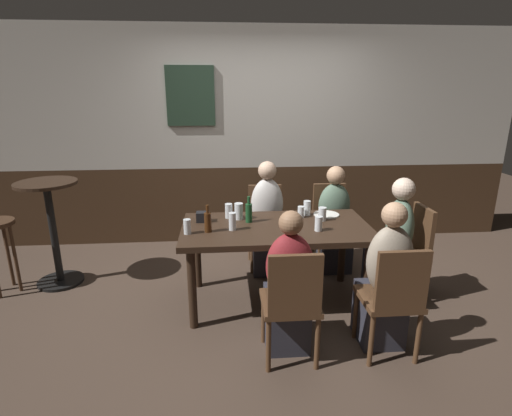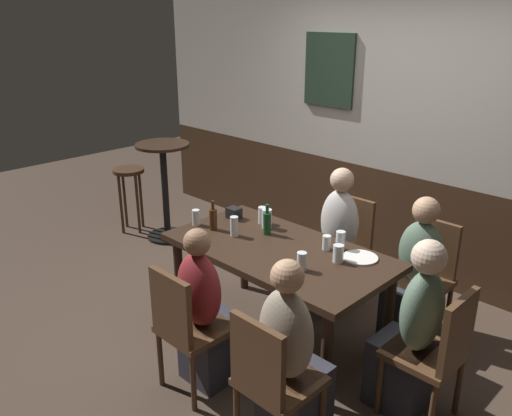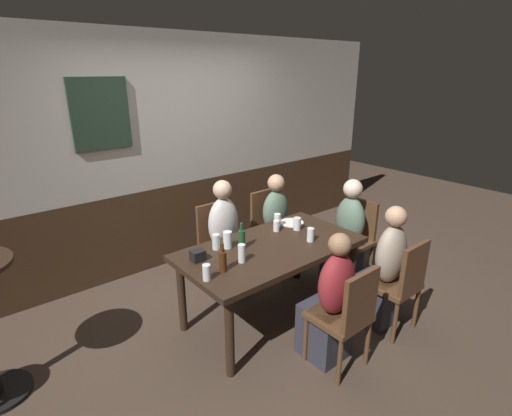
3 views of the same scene
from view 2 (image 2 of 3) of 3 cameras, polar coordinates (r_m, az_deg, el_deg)
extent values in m
plane|color=#423328|center=(4.13, 2.29, -13.69)|extent=(12.00, 12.00, 0.00)
cube|color=#3D2819|center=(5.12, 14.91, -1.36)|extent=(6.40, 0.10, 0.95)
cube|color=#B7B2A8|center=(4.81, 16.34, 13.17)|extent=(6.40, 0.10, 1.65)
cube|color=#233828|center=(5.19, 7.94, 14.62)|extent=(0.56, 0.03, 0.68)
cube|color=black|center=(3.78, 2.44, -4.69)|extent=(1.65, 0.87, 0.05)
cylinder|color=black|center=(4.21, -8.34, -7.74)|extent=(0.07, 0.07, 0.69)
cylinder|color=black|center=(3.34, 7.62, -16.04)|extent=(0.07, 0.07, 0.69)
cylinder|color=black|center=(4.62, -1.30, -4.82)|extent=(0.07, 0.07, 0.69)
cylinder|color=black|center=(3.84, 14.22, -11.16)|extent=(0.07, 0.07, 0.69)
cube|color=#513521|center=(4.13, 17.37, -7.79)|extent=(0.40, 0.40, 0.04)
cube|color=#513521|center=(4.18, 18.87, -4.04)|extent=(0.36, 0.04, 0.43)
cylinder|color=#513521|center=(4.05, 18.03, -12.20)|extent=(0.04, 0.04, 0.41)
cylinder|color=#513521|center=(4.17, 13.84, -10.65)|extent=(0.04, 0.04, 0.41)
cylinder|color=#513521|center=(4.32, 20.14, -10.27)|extent=(0.04, 0.04, 0.41)
cylinder|color=#513521|center=(4.44, 16.16, -8.90)|extent=(0.04, 0.04, 0.41)
cube|color=#513521|center=(4.45, 9.15, -4.92)|extent=(0.40, 0.40, 0.04)
cube|color=#513521|center=(4.50, 10.66, -1.49)|extent=(0.36, 0.04, 0.43)
cylinder|color=#513521|center=(4.35, 9.49, -8.96)|extent=(0.04, 0.04, 0.41)
cylinder|color=#513521|center=(4.52, 5.96, -7.54)|extent=(0.04, 0.04, 0.41)
cylinder|color=#513521|center=(4.60, 11.97, -7.39)|extent=(0.04, 0.04, 0.41)
cylinder|color=#513521|center=(4.77, 8.54, -6.12)|extent=(0.04, 0.04, 0.41)
cube|color=#513521|center=(3.02, 2.63, -18.27)|extent=(0.40, 0.40, 0.04)
cube|color=#513521|center=(2.78, 0.12, -16.16)|extent=(0.36, 0.04, 0.43)
cylinder|color=#513521|center=(3.35, 2.35, -18.70)|extent=(0.04, 0.04, 0.41)
cylinder|color=#513521|center=(3.19, 7.20, -21.28)|extent=(0.04, 0.04, 0.41)
cylinder|color=#513521|center=(3.17, -2.11, -21.47)|extent=(0.04, 0.04, 0.41)
cube|color=#513521|center=(3.45, -6.56, -12.88)|extent=(0.40, 0.40, 0.04)
cube|color=#513521|center=(3.24, -9.23, -10.58)|extent=(0.36, 0.04, 0.43)
cylinder|color=#513521|center=(3.78, -6.05, -13.73)|extent=(0.04, 0.04, 0.41)
cylinder|color=#513521|center=(3.56, -2.41, -15.96)|extent=(0.04, 0.04, 0.41)
cylinder|color=#513521|center=(3.61, -10.35, -15.76)|extent=(0.04, 0.04, 0.41)
cylinder|color=#513521|center=(3.39, -6.82, -18.30)|extent=(0.04, 0.04, 0.41)
cube|color=#513521|center=(3.37, 17.71, -14.83)|extent=(0.40, 0.40, 0.04)
cube|color=#513521|center=(3.18, 21.10, -12.44)|extent=(0.04, 0.36, 0.43)
cylinder|color=#513521|center=(3.43, 13.28, -18.20)|extent=(0.04, 0.04, 0.41)
cylinder|color=#513521|center=(3.68, 16.19, -15.58)|extent=(0.04, 0.04, 0.41)
cylinder|color=#513521|center=(3.32, 18.57, -20.37)|extent=(0.04, 0.04, 0.41)
cylinder|color=#513521|center=(3.57, 21.15, -17.45)|extent=(0.04, 0.04, 0.41)
cube|color=#2D2D38|center=(4.13, 16.21, -10.95)|extent=(0.32, 0.34, 0.45)
ellipsoid|color=#56705B|center=(3.98, 17.50, -4.67)|extent=(0.34, 0.22, 0.48)
sphere|color=tan|center=(3.86, 18.01, -0.24)|extent=(0.19, 0.19, 0.19)
cube|color=#2D2D38|center=(4.45, 8.01, -7.83)|extent=(0.32, 0.34, 0.45)
ellipsoid|color=silver|center=(4.31, 9.06, -1.54)|extent=(0.34, 0.22, 0.55)
sphere|color=#DBB293|center=(4.19, 9.33, 3.04)|extent=(0.19, 0.19, 0.19)
cube|color=#2D2D38|center=(3.23, 4.22, -20.05)|extent=(0.32, 0.34, 0.45)
ellipsoid|color=tan|center=(2.88, 3.28, -13.49)|extent=(0.34, 0.22, 0.53)
sphere|color=tan|center=(2.70, 3.42, -7.41)|extent=(0.18, 0.18, 0.18)
cube|color=#2D2D38|center=(3.64, -4.79, -14.81)|extent=(0.32, 0.34, 0.45)
ellipsoid|color=maroon|center=(3.34, -6.21, -8.79)|extent=(0.34, 0.22, 0.49)
sphere|color=#936B4C|center=(3.19, -6.43, -3.71)|extent=(0.17, 0.17, 0.17)
cube|color=#2D2D38|center=(3.53, 15.40, -16.83)|extent=(0.34, 0.32, 0.45)
ellipsoid|color=#56705B|center=(3.23, 17.61, -10.59)|extent=(0.22, 0.34, 0.51)
sphere|color=beige|center=(3.07, 18.29, -5.07)|extent=(0.20, 0.20, 0.20)
cylinder|color=silver|center=(3.75, 7.67, -3.74)|extent=(0.06, 0.06, 0.11)
cylinder|color=#C6842D|center=(3.76, 7.66, -3.86)|extent=(0.05, 0.05, 0.09)
cylinder|color=silver|center=(3.58, 8.92, -4.91)|extent=(0.07, 0.07, 0.12)
cylinder|color=#331E14|center=(3.59, 8.89, -5.36)|extent=(0.06, 0.06, 0.06)
cylinder|color=silver|center=(4.08, 1.19, -1.16)|extent=(0.08, 0.08, 0.15)
cylinder|color=#B26623|center=(4.10, 1.18, -1.64)|extent=(0.07, 0.07, 0.08)
cylinder|color=silver|center=(3.44, 4.99, -5.80)|extent=(0.06, 0.06, 0.13)
cylinder|color=gold|center=(3.45, 4.97, -6.26)|extent=(0.06, 0.06, 0.06)
cylinder|color=silver|center=(4.17, 0.69, -0.78)|extent=(0.07, 0.07, 0.14)
cylinder|color=gold|center=(4.18, 0.69, -1.15)|extent=(0.06, 0.06, 0.08)
cylinder|color=silver|center=(3.94, -2.39, -2.00)|extent=(0.06, 0.06, 0.15)
cylinder|color=#331E14|center=(3.96, -2.38, -2.66)|extent=(0.05, 0.05, 0.06)
cylinder|color=silver|center=(4.17, -6.53, -1.02)|extent=(0.06, 0.06, 0.13)
cylinder|color=silver|center=(4.18, -6.51, -1.52)|extent=(0.05, 0.05, 0.05)
cylinder|color=silver|center=(3.76, 9.15, -3.52)|extent=(0.07, 0.07, 0.14)
cylinder|color=#C6842D|center=(3.77, 9.12, -4.03)|extent=(0.06, 0.06, 0.06)
cylinder|color=#194723|center=(3.96, 1.21, -1.71)|extent=(0.06, 0.06, 0.17)
cylinder|color=#194723|center=(3.92, 1.22, -0.09)|extent=(0.03, 0.03, 0.07)
cylinder|color=#42230F|center=(4.06, -4.67, -1.25)|extent=(0.06, 0.06, 0.16)
cylinder|color=#42230F|center=(4.02, -4.71, 0.30)|extent=(0.03, 0.03, 0.07)
cylinder|color=white|center=(3.68, 11.26, -5.30)|extent=(0.24, 0.24, 0.01)
cube|color=black|center=(4.28, -2.41, -0.55)|extent=(0.11, 0.09, 0.09)
cylinder|color=black|center=(5.86, -9.53, -2.98)|extent=(0.44, 0.44, 0.03)
cylinder|color=black|center=(5.68, -9.83, 1.74)|extent=(0.07, 0.07, 0.99)
cylinder|color=black|center=(5.54, -10.15, 6.74)|extent=(0.56, 0.56, 0.03)
cylinder|color=#422B1C|center=(5.91, -13.69, 3.98)|extent=(0.34, 0.34, 0.04)
cylinder|color=#422B1C|center=(5.91, -12.72, 0.39)|extent=(0.03, 0.03, 0.68)
cylinder|color=#422B1C|center=(6.08, -12.38, 0.99)|extent=(0.03, 0.03, 0.68)
cylinder|color=#422B1C|center=(6.12, -14.06, 0.98)|extent=(0.03, 0.03, 0.68)
cylinder|color=#422B1C|center=(5.96, -14.45, 0.39)|extent=(0.03, 0.03, 0.68)
camera|label=1|loc=(2.86, -59.40, 1.95)|focal=28.04mm
camera|label=3|loc=(4.37, -43.73, 13.62)|focal=27.10mm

